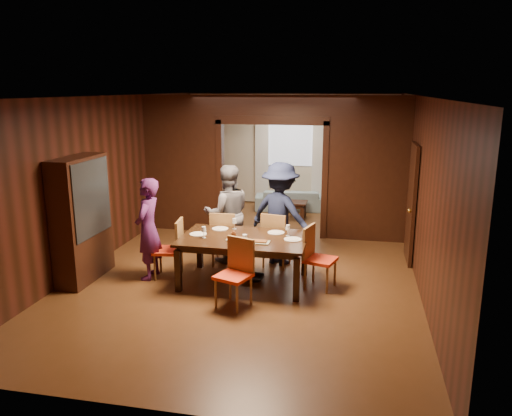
% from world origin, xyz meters
% --- Properties ---
extents(floor, '(9.00, 9.00, 0.00)m').
position_xyz_m(floor, '(0.00, 0.00, 0.00)').
color(floor, '#573418').
rests_on(floor, ground).
extents(ceiling, '(5.50, 9.00, 0.02)m').
position_xyz_m(ceiling, '(0.00, 0.00, 2.90)').
color(ceiling, silver).
rests_on(ceiling, room_walls).
extents(room_walls, '(5.52, 9.01, 2.90)m').
position_xyz_m(room_walls, '(0.00, 1.89, 1.51)').
color(room_walls, black).
rests_on(room_walls, floor).
extents(person_purple, '(0.41, 0.61, 1.65)m').
position_xyz_m(person_purple, '(-1.52, -1.25, 0.83)').
color(person_purple, '#511E58').
rests_on(person_purple, floor).
extents(person_grey, '(1.04, 0.94, 1.74)m').
position_xyz_m(person_grey, '(-0.48, -0.19, 0.87)').
color(person_grey, '#5C5B63').
rests_on(person_grey, floor).
extents(person_navy, '(1.33, 1.07, 1.80)m').
position_xyz_m(person_navy, '(0.46, -0.13, 0.90)').
color(person_navy, '#161D39').
rests_on(person_navy, floor).
extents(sofa, '(1.86, 0.91, 0.52)m').
position_xyz_m(sofa, '(0.11, 3.85, 0.26)').
color(sofa, '#85A3AE').
rests_on(sofa, floor).
extents(serving_bowl, '(0.35, 0.35, 0.08)m').
position_xyz_m(serving_bowl, '(0.18, -1.05, 0.80)').
color(serving_bowl, black).
rests_on(serving_bowl, dining_table).
extents(dining_table, '(1.97, 1.22, 0.76)m').
position_xyz_m(dining_table, '(0.04, -1.17, 0.38)').
color(dining_table, black).
rests_on(dining_table, floor).
extents(coffee_table, '(0.80, 0.50, 0.40)m').
position_xyz_m(coffee_table, '(0.20, 3.03, 0.20)').
color(coffee_table, black).
rests_on(coffee_table, floor).
extents(chair_left, '(0.49, 0.49, 0.97)m').
position_xyz_m(chair_left, '(-1.23, -1.16, 0.48)').
color(chair_left, red).
rests_on(chair_left, floor).
extents(chair_right, '(0.55, 0.55, 0.97)m').
position_xyz_m(chair_right, '(1.24, -1.11, 0.48)').
color(chair_right, red).
rests_on(chair_right, floor).
extents(chair_far_l, '(0.46, 0.46, 0.97)m').
position_xyz_m(chair_far_l, '(-0.48, -0.38, 0.48)').
color(chair_far_l, '#C45412').
rests_on(chair_far_l, floor).
extents(chair_far_r, '(0.51, 0.51, 0.97)m').
position_xyz_m(chair_far_r, '(0.43, -0.29, 0.48)').
color(chair_far_r, orange).
rests_on(chair_far_r, floor).
extents(chair_near, '(0.56, 0.56, 0.97)m').
position_xyz_m(chair_near, '(0.09, -2.05, 0.48)').
color(chair_near, '#F13816').
rests_on(chair_near, floor).
extents(hutch, '(0.40, 1.20, 2.00)m').
position_xyz_m(hutch, '(-2.53, -1.50, 1.00)').
color(hutch, black).
rests_on(hutch, floor).
extents(door_right, '(0.06, 0.90, 2.10)m').
position_xyz_m(door_right, '(2.70, 0.50, 1.05)').
color(door_right, black).
rests_on(door_right, floor).
extents(window_far, '(1.20, 0.03, 1.30)m').
position_xyz_m(window_far, '(0.00, 4.44, 1.70)').
color(window_far, silver).
rests_on(window_far, back_wall).
extents(curtain_left, '(0.35, 0.06, 2.40)m').
position_xyz_m(curtain_left, '(-0.75, 4.40, 1.25)').
color(curtain_left, white).
rests_on(curtain_left, back_wall).
extents(curtain_right, '(0.35, 0.06, 2.40)m').
position_xyz_m(curtain_right, '(0.75, 4.40, 1.25)').
color(curtain_right, white).
rests_on(curtain_right, back_wall).
extents(plate_left, '(0.27, 0.27, 0.01)m').
position_xyz_m(plate_left, '(-0.71, -1.16, 0.77)').
color(plate_left, white).
rests_on(plate_left, dining_table).
extents(plate_far_l, '(0.27, 0.27, 0.01)m').
position_xyz_m(plate_far_l, '(-0.45, -0.80, 0.77)').
color(plate_far_l, silver).
rests_on(plate_far_l, dining_table).
extents(plate_far_r, '(0.27, 0.27, 0.01)m').
position_xyz_m(plate_far_r, '(0.50, -0.83, 0.77)').
color(plate_far_r, silver).
rests_on(plate_far_r, dining_table).
extents(plate_right, '(0.27, 0.27, 0.01)m').
position_xyz_m(plate_right, '(0.81, -1.14, 0.77)').
color(plate_right, silver).
rests_on(plate_right, dining_table).
extents(plate_near, '(0.27, 0.27, 0.01)m').
position_xyz_m(plate_near, '(0.07, -1.56, 0.77)').
color(plate_near, white).
rests_on(plate_near, dining_table).
extents(platter_a, '(0.30, 0.20, 0.04)m').
position_xyz_m(platter_a, '(-0.03, -1.32, 0.78)').
color(platter_a, gray).
rests_on(platter_a, dining_table).
extents(platter_b, '(0.30, 0.20, 0.04)m').
position_xyz_m(platter_b, '(0.34, -1.40, 0.78)').
color(platter_b, gray).
rests_on(platter_b, dining_table).
extents(wineglass_left, '(0.08, 0.08, 0.18)m').
position_xyz_m(wineglass_left, '(-0.56, -1.32, 0.85)').
color(wineglass_left, silver).
rests_on(wineglass_left, dining_table).
extents(wineglass_far, '(0.08, 0.08, 0.18)m').
position_xyz_m(wineglass_far, '(-0.21, -0.74, 0.85)').
color(wineglass_far, silver).
rests_on(wineglass_far, dining_table).
extents(wineglass_right, '(0.08, 0.08, 0.18)m').
position_xyz_m(wineglass_right, '(0.71, -0.96, 0.85)').
color(wineglass_right, silver).
rests_on(wineglass_right, dining_table).
extents(tumbler, '(0.07, 0.07, 0.14)m').
position_xyz_m(tumbler, '(0.13, -1.48, 0.83)').
color(tumbler, silver).
rests_on(tumbler, dining_table).
extents(condiment_jar, '(0.08, 0.08, 0.11)m').
position_xyz_m(condiment_jar, '(-0.10, -1.24, 0.82)').
color(condiment_jar, '#512813').
rests_on(condiment_jar, dining_table).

